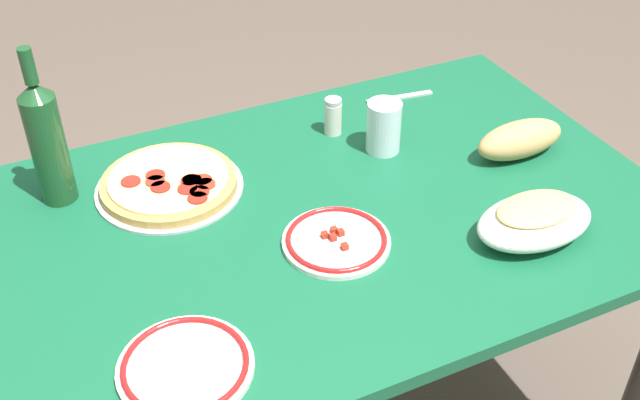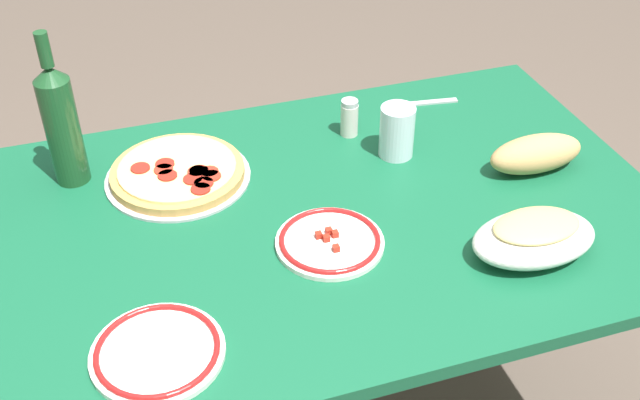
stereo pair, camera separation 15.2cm
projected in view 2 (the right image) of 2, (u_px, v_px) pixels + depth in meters
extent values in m
cube|color=#145938|center=(320.00, 218.00, 1.55)|extent=(1.38, 0.88, 0.03)
cylinder|color=#33302D|center=(488.00, 195.00, 2.21)|extent=(0.07, 0.07, 0.69)
cylinder|color=#33302D|center=(28.00, 291.00, 1.90)|extent=(0.07, 0.07, 0.69)
cylinder|color=#B7B7BC|center=(178.00, 177.00, 1.63)|extent=(0.30, 0.30, 0.01)
cylinder|color=tan|center=(178.00, 173.00, 1.62)|extent=(0.28, 0.28, 0.02)
cylinder|color=#EFD684|center=(177.00, 168.00, 1.62)|extent=(0.25, 0.25, 0.01)
cylinder|color=maroon|center=(193.00, 179.00, 1.57)|extent=(0.04, 0.04, 0.00)
cylinder|color=maroon|center=(167.00, 175.00, 1.58)|extent=(0.04, 0.04, 0.00)
cylinder|color=maroon|center=(204.00, 183.00, 1.56)|extent=(0.04, 0.04, 0.00)
cylinder|color=#B22D1E|center=(164.00, 170.00, 1.60)|extent=(0.04, 0.04, 0.00)
cylinder|color=#B22D1E|center=(211.00, 176.00, 1.58)|extent=(0.04, 0.04, 0.00)
cylinder|color=maroon|center=(165.00, 164.00, 1.62)|extent=(0.04, 0.04, 0.00)
cylinder|color=#B22D1E|center=(209.00, 172.00, 1.60)|extent=(0.04, 0.04, 0.00)
cylinder|color=#B22D1E|center=(197.00, 171.00, 1.60)|extent=(0.04, 0.04, 0.00)
cylinder|color=maroon|center=(199.00, 171.00, 1.60)|extent=(0.04, 0.04, 0.00)
cylinder|color=maroon|center=(201.00, 189.00, 1.55)|extent=(0.04, 0.04, 0.00)
cylinder|color=maroon|center=(140.00, 168.00, 1.61)|extent=(0.04, 0.04, 0.00)
ellipsoid|color=white|center=(534.00, 238.00, 1.42)|extent=(0.24, 0.15, 0.07)
ellipsoid|color=#AD2819|center=(535.00, 233.00, 1.41)|extent=(0.20, 0.12, 0.03)
ellipsoid|color=#EACC75|center=(537.00, 226.00, 1.40)|extent=(0.17, 0.10, 0.02)
cylinder|color=#194723|center=(63.00, 132.00, 1.56)|extent=(0.07, 0.07, 0.23)
cone|color=#194723|center=(49.00, 73.00, 1.48)|extent=(0.07, 0.07, 0.03)
cylinder|color=#194723|center=(44.00, 49.00, 1.45)|extent=(0.03, 0.03, 0.07)
cylinder|color=silver|center=(397.00, 132.00, 1.67)|extent=(0.08, 0.08, 0.12)
cylinder|color=white|center=(158.00, 353.00, 1.24)|extent=(0.22, 0.22, 0.01)
torus|color=red|center=(157.00, 350.00, 1.24)|extent=(0.20, 0.20, 0.01)
cylinder|color=white|center=(330.00, 243.00, 1.46)|extent=(0.21, 0.21, 0.01)
torus|color=red|center=(330.00, 240.00, 1.45)|extent=(0.19, 0.19, 0.01)
cube|color=#AD2819|center=(319.00, 235.00, 1.46)|extent=(0.01, 0.01, 0.01)
cube|color=#AD2819|center=(329.00, 231.00, 1.47)|extent=(0.01, 0.01, 0.01)
cube|color=#AD2819|center=(336.00, 248.00, 1.43)|extent=(0.01, 0.01, 0.01)
cube|color=#AD2819|center=(326.00, 238.00, 1.45)|extent=(0.01, 0.01, 0.01)
cube|color=#AD2819|center=(335.00, 234.00, 1.46)|extent=(0.01, 0.01, 0.01)
ellipsoid|color=tan|center=(535.00, 153.00, 1.64)|extent=(0.21, 0.09, 0.08)
cylinder|color=silver|center=(349.00, 120.00, 1.75)|extent=(0.04, 0.04, 0.07)
cylinder|color=#B7B7BC|center=(350.00, 103.00, 1.72)|extent=(0.04, 0.04, 0.01)
cube|color=#B7B7BC|center=(423.00, 103.00, 1.88)|extent=(0.17, 0.04, 0.00)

